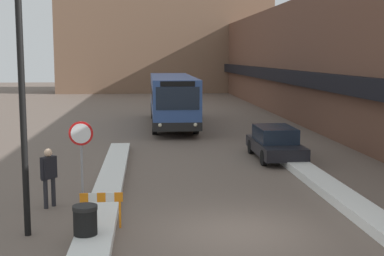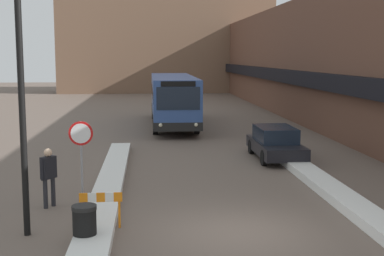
# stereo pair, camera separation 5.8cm
# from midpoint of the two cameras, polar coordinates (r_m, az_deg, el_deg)

# --- Properties ---
(ground_plane) EXTENTS (160.00, 160.00, 0.00)m
(ground_plane) POSITION_cam_midpoint_polar(r_m,az_deg,el_deg) (13.78, 5.24, -11.05)
(ground_plane) COLOR #66564C
(building_row_right) EXTENTS (5.50, 60.00, 8.19)m
(building_row_right) POSITION_cam_midpoint_polar(r_m,az_deg,el_deg) (38.84, 13.81, 6.96)
(building_row_right) COLOR brown
(building_row_right) RESTS_ON ground_plane
(building_backdrop_far) EXTENTS (26.00, 8.00, 14.55)m
(building_backdrop_far) POSITION_cam_midpoint_polar(r_m,az_deg,el_deg) (67.78, -2.80, 10.07)
(building_backdrop_far) COLOR brown
(building_backdrop_far) RESTS_ON ground_plane
(snow_bank_left) EXTENTS (0.90, 17.90, 0.25)m
(snow_bank_left) POSITION_cam_midpoint_polar(r_m,az_deg,el_deg) (17.33, -8.93, -6.76)
(snow_bank_left) COLOR silver
(snow_bank_left) RESTS_ON ground_plane
(snow_bank_right) EXTENTS (0.90, 14.10, 0.29)m
(snow_bank_right) POSITION_cam_midpoint_polar(r_m,az_deg,el_deg) (17.91, 14.76, -6.38)
(snow_bank_right) COLOR silver
(snow_bank_right) RESTS_ON ground_plane
(city_bus) EXTENTS (2.64, 12.42, 3.16)m
(city_bus) POSITION_cam_midpoint_polar(r_m,az_deg,el_deg) (34.10, -2.01, 3.16)
(city_bus) COLOR #335193
(city_bus) RESTS_ON ground_plane
(parked_car_front) EXTENTS (1.79, 4.40, 1.40)m
(parked_car_front) POSITION_cam_midpoint_polar(r_m,az_deg,el_deg) (23.37, 8.96, -1.56)
(parked_car_front) COLOR black
(parked_car_front) RESTS_ON ground_plane
(stop_sign) EXTENTS (0.76, 0.08, 2.40)m
(stop_sign) POSITION_cam_midpoint_polar(r_m,az_deg,el_deg) (17.08, -11.66, -1.48)
(stop_sign) COLOR gray
(stop_sign) RESTS_ON ground_plane
(street_lamp) EXTENTS (1.46, 0.36, 6.52)m
(street_lamp) POSITION_cam_midpoint_polar(r_m,az_deg,el_deg) (13.39, -16.54, 5.70)
(street_lamp) COLOR black
(street_lamp) RESTS_ON ground_plane
(pedestrian) EXTENTS (0.45, 0.51, 1.75)m
(pedestrian) POSITION_cam_midpoint_polar(r_m,az_deg,el_deg) (16.21, -14.95, -4.56)
(pedestrian) COLOR #232328
(pedestrian) RESTS_ON ground_plane
(trash_bin) EXTENTS (0.59, 0.59, 0.95)m
(trash_bin) POSITION_cam_midpoint_polar(r_m,az_deg,el_deg) (13.00, -11.26, -10.10)
(trash_bin) COLOR black
(trash_bin) RESTS_ON ground_plane
(construction_barricade) EXTENTS (1.10, 0.06, 0.94)m
(construction_barricade) POSITION_cam_midpoint_polar(r_m,az_deg,el_deg) (14.06, -9.58, -7.90)
(construction_barricade) COLOR orange
(construction_barricade) RESTS_ON ground_plane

